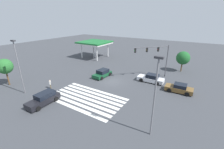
% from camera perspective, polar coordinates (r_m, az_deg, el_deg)
% --- Properties ---
extents(ground_plane, '(123.57, 123.57, 0.00)m').
position_cam_1_polar(ground_plane, '(28.75, 0.00, -2.65)').
color(ground_plane, '#3D3F44').
extents(crosswalk_markings, '(11.51, 6.30, 0.01)m').
position_cam_1_polar(crosswalk_markings, '(23.39, -9.79, -8.87)').
color(crosswalk_markings, silver).
rests_on(crosswalk_markings, ground_plane).
extents(traffic_signal_mast, '(5.23, 5.23, 6.50)m').
position_cam_1_polar(traffic_signal_mast, '(30.35, 16.44, 7.44)').
color(traffic_signal_mast, '#47474C').
rests_on(traffic_signal_mast, ground_plane).
extents(car_0, '(2.39, 4.44, 1.52)m').
position_cam_1_polar(car_0, '(30.82, -3.68, 0.41)').
color(car_0, '#144728').
rests_on(car_0, ground_plane).
extents(car_1, '(4.32, 2.17, 1.45)m').
position_cam_1_polar(car_1, '(26.87, 24.20, -4.81)').
color(car_1, brown).
rests_on(car_1, ground_plane).
extents(car_2, '(2.05, 4.74, 1.63)m').
position_cam_1_polar(car_2, '(23.42, -24.56, -8.44)').
color(car_2, black).
rests_on(car_2, ground_plane).
extents(car_3, '(4.90, 2.08, 1.59)m').
position_cam_1_polar(car_3, '(29.18, 14.63, -1.46)').
color(car_3, silver).
rests_on(car_3, ground_plane).
extents(gas_station_canopy, '(8.19, 8.19, 4.84)m').
position_cam_1_polar(gas_station_canopy, '(45.64, -6.61, 11.76)').
color(gas_station_canopy, silver).
rests_on(gas_station_canopy, ground_plane).
extents(pedestrian, '(0.41, 0.41, 1.59)m').
position_cam_1_polar(pedestrian, '(27.73, -22.47, -3.29)').
color(pedestrian, brown).
rests_on(pedestrian, ground_plane).
extents(street_light_pole_a, '(0.80, 0.36, 8.41)m').
position_cam_1_polar(street_light_pole_a, '(14.63, 16.08, -6.37)').
color(street_light_pole_a, slate).
rests_on(street_light_pole_a, ground_plane).
extents(street_light_pole_b, '(0.80, 0.36, 8.49)m').
position_cam_1_polar(street_light_pole_b, '(26.68, -32.13, 3.68)').
color(street_light_pole_b, slate).
rests_on(street_light_pole_b, ground_plane).
extents(tree_corner_a, '(2.65, 2.65, 4.85)m').
position_cam_1_polar(tree_corner_a, '(32.10, -35.69, 2.49)').
color(tree_corner_a, brown).
rests_on(tree_corner_a, ground_plane).
extents(tree_corner_b, '(2.91, 2.91, 4.58)m').
position_cam_1_polar(tree_corner_b, '(36.71, 25.44, 5.69)').
color(tree_corner_b, brown).
rests_on(tree_corner_b, ground_plane).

